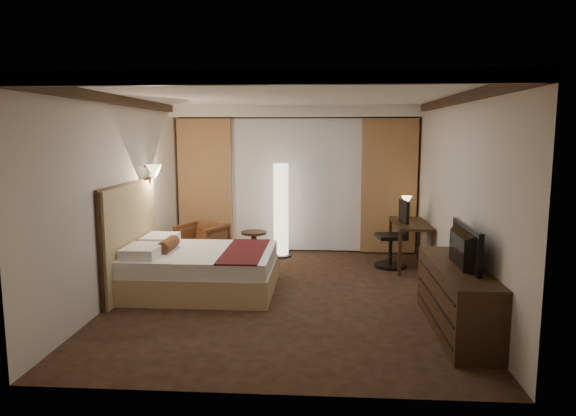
# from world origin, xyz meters

# --- Properties ---
(floor) EXTENTS (4.50, 5.50, 0.01)m
(floor) POSITION_xyz_m (0.00, 0.00, 0.00)
(floor) COLOR black
(floor) RESTS_ON ground
(ceiling) EXTENTS (4.50, 5.50, 0.01)m
(ceiling) POSITION_xyz_m (0.00, 0.00, 2.70)
(ceiling) COLOR white
(ceiling) RESTS_ON back_wall
(back_wall) EXTENTS (4.50, 0.02, 2.70)m
(back_wall) POSITION_xyz_m (0.00, 2.75, 1.35)
(back_wall) COLOR beige
(back_wall) RESTS_ON floor
(left_wall) EXTENTS (0.02, 5.50, 2.70)m
(left_wall) POSITION_xyz_m (-2.25, 0.00, 1.35)
(left_wall) COLOR beige
(left_wall) RESTS_ON floor
(right_wall) EXTENTS (0.02, 5.50, 2.70)m
(right_wall) POSITION_xyz_m (2.25, 0.00, 1.35)
(right_wall) COLOR beige
(right_wall) RESTS_ON floor
(crown_molding) EXTENTS (4.50, 5.50, 0.12)m
(crown_molding) POSITION_xyz_m (0.00, 0.00, 2.64)
(crown_molding) COLOR black
(crown_molding) RESTS_ON ceiling
(soffit) EXTENTS (4.50, 0.50, 0.20)m
(soffit) POSITION_xyz_m (0.00, 2.50, 2.60)
(soffit) COLOR white
(soffit) RESTS_ON ceiling
(curtain_sheer) EXTENTS (2.48, 0.04, 2.45)m
(curtain_sheer) POSITION_xyz_m (0.00, 2.67, 1.25)
(curtain_sheer) COLOR silver
(curtain_sheer) RESTS_ON back_wall
(curtain_left_drape) EXTENTS (1.00, 0.14, 2.45)m
(curtain_left_drape) POSITION_xyz_m (-1.70, 2.61, 1.25)
(curtain_left_drape) COLOR tan
(curtain_left_drape) RESTS_ON back_wall
(curtain_right_drape) EXTENTS (1.00, 0.14, 2.45)m
(curtain_right_drape) POSITION_xyz_m (1.70, 2.61, 1.25)
(curtain_right_drape) COLOR tan
(curtain_right_drape) RESTS_ON back_wall
(wall_sconce) EXTENTS (0.24, 0.24, 0.24)m
(wall_sconce) POSITION_xyz_m (-2.09, 0.88, 1.62)
(wall_sconce) COLOR white
(wall_sconce) RESTS_ON left_wall
(bed) EXTENTS (2.01, 1.57, 0.59)m
(bed) POSITION_xyz_m (-1.19, 0.09, 0.29)
(bed) COLOR white
(bed) RESTS_ON floor
(headboard) EXTENTS (0.12, 1.87, 1.50)m
(headboard) POSITION_xyz_m (-2.20, 0.09, 0.75)
(headboard) COLOR tan
(headboard) RESTS_ON floor
(armchair) EXTENTS (0.93, 0.90, 0.73)m
(armchair) POSITION_xyz_m (-1.59, 1.78, 0.37)
(armchair) COLOR #4B2116
(armchair) RESTS_ON floor
(side_table) EXTENTS (0.45, 0.45, 0.50)m
(side_table) POSITION_xyz_m (-0.71, 1.97, 0.25)
(side_table) COLOR black
(side_table) RESTS_ON floor
(floor_lamp) EXTENTS (0.36, 0.36, 1.69)m
(floor_lamp) POSITION_xyz_m (-0.25, 2.20, 0.85)
(floor_lamp) COLOR white
(floor_lamp) RESTS_ON floor
(desk) EXTENTS (0.55, 1.25, 0.75)m
(desk) POSITION_xyz_m (1.95, 1.64, 0.38)
(desk) COLOR black
(desk) RESTS_ON floor
(desk_lamp) EXTENTS (0.18, 0.18, 0.34)m
(desk_lamp) POSITION_xyz_m (1.95, 2.11, 0.92)
(desk_lamp) COLOR #FFD899
(desk_lamp) RESTS_ON desk
(office_chair) EXTENTS (0.62, 0.62, 1.12)m
(office_chair) POSITION_xyz_m (1.63, 1.59, 0.56)
(office_chair) COLOR black
(office_chair) RESTS_ON floor
(dresser) EXTENTS (0.50, 1.94, 0.75)m
(dresser) POSITION_xyz_m (2.00, -1.17, 0.38)
(dresser) COLOR black
(dresser) RESTS_ON floor
(television) EXTENTS (0.62, 1.07, 0.14)m
(television) POSITION_xyz_m (1.97, -1.17, 1.06)
(television) COLOR black
(television) RESTS_ON dresser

